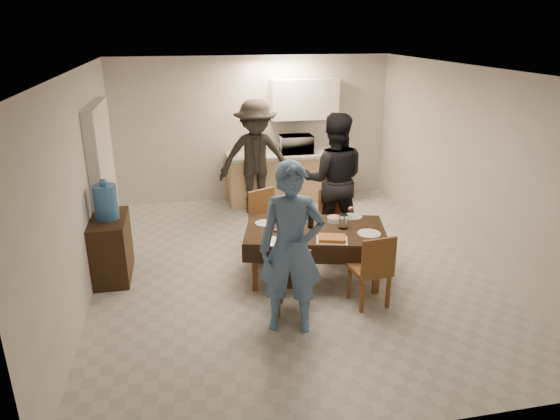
{
  "coord_description": "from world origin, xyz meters",
  "views": [
    {
      "loc": [
        -1.32,
        -5.93,
        3.09
      ],
      "look_at": [
        -0.17,
        -0.3,
        0.96
      ],
      "focal_mm": 32.0,
      "sensor_mm": 36.0,
      "label": 1
    }
  ],
  "objects_px": {
    "person_kitchen": "(256,158)",
    "water_pitcher": "(343,222)",
    "water_jug": "(106,202)",
    "savoury_tart": "(332,238)",
    "console": "(112,247)",
    "person_near": "(291,249)",
    "wine_bottle": "(311,217)",
    "dining_table": "(315,231)",
    "microwave": "(296,144)",
    "person_far": "(333,180)"
  },
  "relations": [
    {
      "from": "water_pitcher",
      "to": "person_kitchen",
      "type": "bearing_deg",
      "value": 105.08
    },
    {
      "from": "console",
      "to": "microwave",
      "type": "bearing_deg",
      "value": 39.2
    },
    {
      "from": "microwave",
      "to": "person_kitchen",
      "type": "relative_size",
      "value": 0.3
    },
    {
      "from": "dining_table",
      "to": "water_pitcher",
      "type": "bearing_deg",
      "value": 5.62
    },
    {
      "from": "dining_table",
      "to": "person_far",
      "type": "distance_m",
      "value": 1.23
    },
    {
      "from": "person_kitchen",
      "to": "person_near",
      "type": "bearing_deg",
      "value": -93.12
    },
    {
      "from": "water_pitcher",
      "to": "console",
      "type": "bearing_deg",
      "value": 168.23
    },
    {
      "from": "wine_bottle",
      "to": "person_near",
      "type": "distance_m",
      "value": 1.21
    },
    {
      "from": "water_jug",
      "to": "person_kitchen",
      "type": "distance_m",
      "value": 2.98
    },
    {
      "from": "microwave",
      "to": "person_far",
      "type": "relative_size",
      "value": 0.3
    },
    {
      "from": "console",
      "to": "person_kitchen",
      "type": "distance_m",
      "value": 3.03
    },
    {
      "from": "dining_table",
      "to": "water_pitcher",
      "type": "relative_size",
      "value": 10.66
    },
    {
      "from": "microwave",
      "to": "console",
      "type": "bearing_deg",
      "value": 39.2
    },
    {
      "from": "console",
      "to": "wine_bottle",
      "type": "distance_m",
      "value": 2.59
    },
    {
      "from": "dining_table",
      "to": "water_jug",
      "type": "height_order",
      "value": "water_jug"
    },
    {
      "from": "water_jug",
      "to": "microwave",
      "type": "bearing_deg",
      "value": 39.2
    },
    {
      "from": "water_pitcher",
      "to": "person_far",
      "type": "relative_size",
      "value": 0.09
    },
    {
      "from": "microwave",
      "to": "person_kitchen",
      "type": "xyz_separation_m",
      "value": [
        -0.81,
        -0.45,
        -0.1
      ]
    },
    {
      "from": "water_jug",
      "to": "water_pitcher",
      "type": "distance_m",
      "value": 2.98
    },
    {
      "from": "dining_table",
      "to": "console",
      "type": "distance_m",
      "value": 2.63
    },
    {
      "from": "water_jug",
      "to": "person_near",
      "type": "height_order",
      "value": "person_near"
    },
    {
      "from": "savoury_tart",
      "to": "person_kitchen",
      "type": "xyz_separation_m",
      "value": [
        -0.45,
        2.94,
        0.27
      ]
    },
    {
      "from": "wine_bottle",
      "to": "microwave",
      "type": "distance_m",
      "value": 3.01
    },
    {
      "from": "water_jug",
      "to": "person_kitchen",
      "type": "bearing_deg",
      "value": 42.3
    },
    {
      "from": "console",
      "to": "microwave",
      "type": "relative_size",
      "value": 1.5
    },
    {
      "from": "dining_table",
      "to": "person_kitchen",
      "type": "xyz_separation_m",
      "value": [
        -0.35,
        2.56,
        0.33
      ]
    },
    {
      "from": "person_near",
      "to": "console",
      "type": "bearing_deg",
      "value": 156.59
    },
    {
      "from": "wine_bottle",
      "to": "person_far",
      "type": "bearing_deg",
      "value": 59.04
    },
    {
      "from": "dining_table",
      "to": "console",
      "type": "height_order",
      "value": "console"
    },
    {
      "from": "wine_bottle",
      "to": "savoury_tart",
      "type": "bearing_deg",
      "value": -70.77
    },
    {
      "from": "dining_table",
      "to": "savoury_tart",
      "type": "xyz_separation_m",
      "value": [
        0.1,
        -0.38,
        0.05
      ]
    },
    {
      "from": "person_kitchen",
      "to": "savoury_tart",
      "type": "bearing_deg",
      "value": -81.23
    },
    {
      "from": "person_kitchen",
      "to": "water_pitcher",
      "type": "bearing_deg",
      "value": -74.92
    },
    {
      "from": "wine_bottle",
      "to": "savoury_tart",
      "type": "xyz_separation_m",
      "value": [
        0.15,
        -0.43,
        -0.12
      ]
    },
    {
      "from": "dining_table",
      "to": "console",
      "type": "relative_size",
      "value": 2.21
    },
    {
      "from": "water_pitcher",
      "to": "microwave",
      "type": "distance_m",
      "value": 3.08
    },
    {
      "from": "wine_bottle",
      "to": "person_near",
      "type": "height_order",
      "value": "person_near"
    },
    {
      "from": "water_pitcher",
      "to": "person_kitchen",
      "type": "height_order",
      "value": "person_kitchen"
    },
    {
      "from": "microwave",
      "to": "person_far",
      "type": "bearing_deg",
      "value": 92.84
    },
    {
      "from": "water_pitcher",
      "to": "savoury_tart",
      "type": "relative_size",
      "value": 0.49
    },
    {
      "from": "savoury_tart",
      "to": "person_near",
      "type": "distance_m",
      "value": 0.96
    },
    {
      "from": "dining_table",
      "to": "wine_bottle",
      "type": "xyz_separation_m",
      "value": [
        -0.05,
        0.05,
        0.18
      ]
    },
    {
      "from": "water_jug",
      "to": "person_far",
      "type": "relative_size",
      "value": 0.22
    },
    {
      "from": "water_pitcher",
      "to": "person_kitchen",
      "type": "relative_size",
      "value": 0.09
    },
    {
      "from": "water_pitcher",
      "to": "person_near",
      "type": "distance_m",
      "value": 1.35
    },
    {
      "from": "wine_bottle",
      "to": "person_near",
      "type": "bearing_deg",
      "value": -114.44
    },
    {
      "from": "dining_table",
      "to": "person_far",
      "type": "xyz_separation_m",
      "value": [
        0.55,
        1.05,
        0.33
      ]
    },
    {
      "from": "water_jug",
      "to": "person_kitchen",
      "type": "height_order",
      "value": "person_kitchen"
    },
    {
      "from": "dining_table",
      "to": "water_jug",
      "type": "distance_m",
      "value": 2.64
    },
    {
      "from": "water_jug",
      "to": "water_pitcher",
      "type": "height_order",
      "value": "water_jug"
    }
  ]
}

